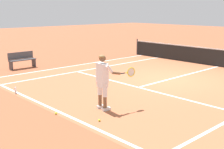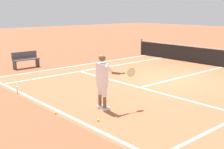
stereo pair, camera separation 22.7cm
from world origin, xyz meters
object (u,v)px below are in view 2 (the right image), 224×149
(tennis_ball_near_feet, at_px, (98,120))
(water_bottle, at_px, (17,90))
(tennis_ball_by_baseline, at_px, (56,113))
(tennis_player, at_px, (103,78))
(courtside_bench, at_px, (26,59))

(tennis_ball_near_feet, xyz_separation_m, water_bottle, (-4.19, -0.49, 0.09))
(tennis_ball_near_feet, height_order, tennis_ball_by_baseline, same)
(water_bottle, bearing_deg, tennis_ball_by_baseline, -1.83)
(tennis_player, height_order, water_bottle, tennis_player)
(tennis_ball_by_baseline, distance_m, water_bottle, 2.90)
(tennis_player, xyz_separation_m, courtside_bench, (-7.83, 1.15, -0.54))
(tennis_ball_near_feet, height_order, courtside_bench, courtside_bench)
(tennis_ball_near_feet, xyz_separation_m, tennis_ball_by_baseline, (-1.29, -0.58, 0.00))
(courtside_bench, bearing_deg, water_bottle, -28.89)
(tennis_player, xyz_separation_m, water_bottle, (-3.51, -1.24, -0.87))
(tennis_player, distance_m, tennis_ball_near_feet, 1.39)
(courtside_bench, xyz_separation_m, water_bottle, (4.32, -2.38, -0.33))
(tennis_ball_near_feet, height_order, water_bottle, water_bottle)
(tennis_ball_near_feet, distance_m, courtside_bench, 8.73)
(tennis_player, height_order, tennis_ball_by_baseline, tennis_player)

